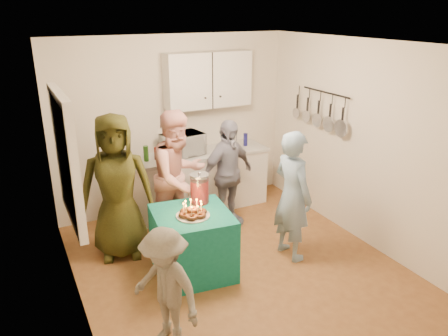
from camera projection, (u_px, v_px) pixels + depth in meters
name	position (u px, v px, depth m)	size (l,w,h in m)	color
floor	(237.00, 266.00, 5.28)	(4.00, 4.00, 0.00)	brown
ceiling	(240.00, 44.00, 4.39)	(4.00, 4.00, 0.00)	white
back_wall	(174.00, 125.00, 6.51)	(3.60, 3.60, 0.00)	silver
left_wall	(69.00, 195.00, 4.07)	(4.00, 4.00, 0.00)	silver
right_wall	(361.00, 144.00, 5.60)	(4.00, 4.00, 0.00)	silver
window_night	(64.00, 160.00, 4.25)	(0.04, 1.00, 1.20)	black
counter	(196.00, 183.00, 6.64)	(2.20, 0.58, 0.86)	white
countertop	(195.00, 155.00, 6.49)	(2.24, 0.62, 0.05)	beige
upper_cabinet	(208.00, 80.00, 6.37)	(1.30, 0.30, 0.80)	white
pot_rack	(323.00, 110.00, 6.05)	(0.12, 1.00, 0.60)	black
microwave	(183.00, 144.00, 6.34)	(0.58, 0.39, 0.32)	white
party_table	(193.00, 243.00, 5.05)	(0.85, 0.85, 0.76)	#11705F
donut_cake	(193.00, 209.00, 4.82)	(0.38, 0.38, 0.18)	#381C0C
punch_jar	(200.00, 189.00, 5.14)	(0.22, 0.22, 0.34)	red
man_birthday	(292.00, 196.00, 5.26)	(0.59, 0.39, 1.62)	#87A6C4
woman_back_left	(117.00, 187.00, 5.25)	(0.89, 0.58, 1.81)	#575618
woman_back_center	(179.00, 177.00, 5.63)	(0.86, 0.67, 1.77)	#DB7572
woman_back_right	(227.00, 174.00, 6.04)	(0.91, 0.38, 1.54)	#101135
child_near_left	(165.00, 288.00, 3.90)	(0.76, 0.43, 1.17)	#635C4F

